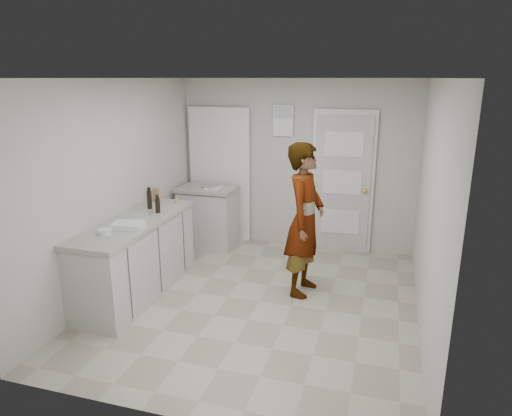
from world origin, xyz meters
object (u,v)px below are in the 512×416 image
(oil_cruet_a, at_px, (158,204))
(person, at_px, (305,220))
(egg_bowl, at_px, (105,232))
(spice_jar, at_px, (177,200))
(baking_dish, at_px, (128,226))
(oil_cruet_b, at_px, (149,198))
(cake_mix_box, at_px, (157,195))

(oil_cruet_a, bearing_deg, person, 8.63)
(oil_cruet_a, height_order, egg_bowl, oil_cruet_a)
(spice_jar, distance_m, baking_dish, 1.09)
(spice_jar, height_order, baking_dish, spice_jar)
(spice_jar, xyz_separation_m, egg_bowl, (-0.18, -1.33, -0.01))
(oil_cruet_b, bearing_deg, baking_dish, -78.62)
(person, xyz_separation_m, oil_cruet_b, (-1.94, -0.13, 0.15))
(person, height_order, baking_dish, person)
(oil_cruet_b, bearing_deg, egg_bowl, -88.43)
(oil_cruet_a, height_order, baking_dish, oil_cruet_a)
(egg_bowl, bearing_deg, person, 30.62)
(oil_cruet_a, bearing_deg, oil_cruet_b, 143.71)
(oil_cruet_a, distance_m, oil_cruet_b, 0.23)
(baking_dish, distance_m, egg_bowl, 0.27)
(cake_mix_box, height_order, egg_bowl, cake_mix_box)
(oil_cruet_a, distance_m, baking_dish, 0.63)
(cake_mix_box, xyz_separation_m, egg_bowl, (0.08, -1.30, -0.07))
(person, xyz_separation_m, cake_mix_box, (-2.00, 0.17, 0.11))
(cake_mix_box, bearing_deg, spice_jar, 20.89)
(cake_mix_box, bearing_deg, person, 10.50)
(cake_mix_box, bearing_deg, oil_cruet_a, -45.69)
(oil_cruet_b, bearing_deg, oil_cruet_a, -36.29)
(cake_mix_box, distance_m, oil_cruet_b, 0.31)
(person, height_order, egg_bowl, person)
(cake_mix_box, height_order, baking_dish, cake_mix_box)
(cake_mix_box, xyz_separation_m, spice_jar, (0.27, 0.03, -0.06))
(oil_cruet_a, relative_size, egg_bowl, 1.69)
(person, distance_m, oil_cruet_b, 1.95)
(spice_jar, bearing_deg, egg_bowl, -97.84)
(cake_mix_box, relative_size, baking_dish, 0.51)
(person, xyz_separation_m, spice_jar, (-1.73, 0.19, 0.06))
(spice_jar, xyz_separation_m, baking_dish, (-0.06, -1.08, -0.01))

